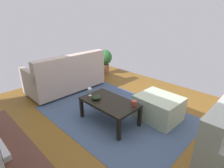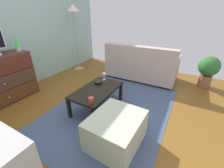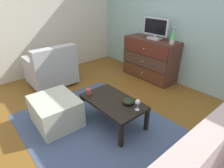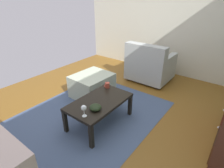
% 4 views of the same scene
% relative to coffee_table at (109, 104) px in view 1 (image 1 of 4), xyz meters
% --- Properties ---
extents(ground_plane, '(5.38, 4.60, 0.05)m').
position_rel_coffee_table_xyz_m(ground_plane, '(-0.12, -0.04, -0.37)').
color(ground_plane, brown).
extents(area_rug, '(2.60, 1.90, 0.01)m').
position_rel_coffee_table_xyz_m(area_rug, '(0.08, -0.24, -0.34)').
color(area_rug, '#425473').
rests_on(area_rug, ground_plane).
extents(coffee_table, '(0.95, 0.55, 0.39)m').
position_rel_coffee_table_xyz_m(coffee_table, '(0.00, 0.00, 0.00)').
color(coffee_table, black).
rests_on(coffee_table, ground_plane).
extents(wine_glass, '(0.07, 0.07, 0.16)m').
position_rel_coffee_table_xyz_m(wine_glass, '(0.39, 0.09, 0.16)').
color(wine_glass, silver).
rests_on(wine_glass, coffee_table).
extents(mug, '(0.11, 0.08, 0.08)m').
position_rel_coffee_table_xyz_m(mug, '(-0.38, -0.16, 0.09)').
color(mug, '#B34433').
rests_on(mug, coffee_table).
extents(bowl_decorative, '(0.16, 0.16, 0.07)m').
position_rel_coffee_table_xyz_m(bowl_decorative, '(0.20, 0.11, 0.08)').
color(bowl_decorative, black).
rests_on(bowl_decorative, coffee_table).
extents(couch_large, '(0.85, 1.72, 0.89)m').
position_rel_coffee_table_xyz_m(couch_large, '(1.66, -0.23, 0.01)').
color(couch_large, '#332319').
rests_on(couch_large, ground_plane).
extents(ottoman, '(0.72, 0.63, 0.42)m').
position_rel_coffee_table_xyz_m(ottoman, '(-0.54, -0.66, -0.13)').
color(ottoman, '#B1BCA3').
rests_on(ottoman, ground_plane).
extents(potted_plant, '(0.44, 0.44, 0.72)m').
position_rel_coffee_table_xyz_m(potted_plant, '(1.92, -1.69, 0.09)').
color(potted_plant, brown).
rests_on(potted_plant, ground_plane).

